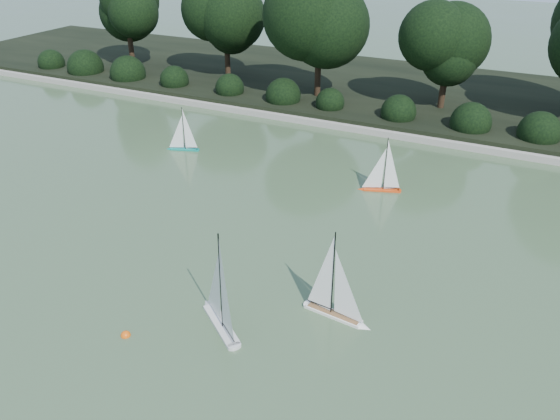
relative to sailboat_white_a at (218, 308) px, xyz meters
name	(u,v)px	position (x,y,z in m)	size (l,w,h in m)	color
ground	(231,318)	(0.11, 0.17, -0.29)	(80.00, 80.00, 0.00)	#3A5231
pond_coping	(388,133)	(0.11, 9.17, -0.20)	(40.00, 0.35, 0.18)	gray
far_bank	(420,95)	(0.11, 13.17, -0.14)	(40.00, 8.00, 0.30)	black
tree_line	(460,31)	(1.34, 11.61, 2.35)	(26.31, 3.93, 4.39)	black
shrub_hedge	(397,112)	(0.11, 10.07, 0.16)	(29.10, 1.10, 1.10)	black
sailboat_white_a	(218,308)	(0.00, 0.00, 0.00)	(1.17, 0.95, 1.83)	silver
sailboat_white_b	(339,305)	(1.66, 0.94, -0.03)	(1.21, 0.33, 1.64)	white
sailboat_orange	(379,182)	(0.90, 5.63, -0.07)	(1.01, 0.46, 1.40)	#E84311
sailboat_teal	(181,143)	(-4.67, 5.70, -0.08)	(0.94, 0.42, 1.30)	#0B8271
race_buoy	(126,335)	(-1.14, -0.88, -0.29)	(0.15, 0.15, 0.15)	#FA5C0D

